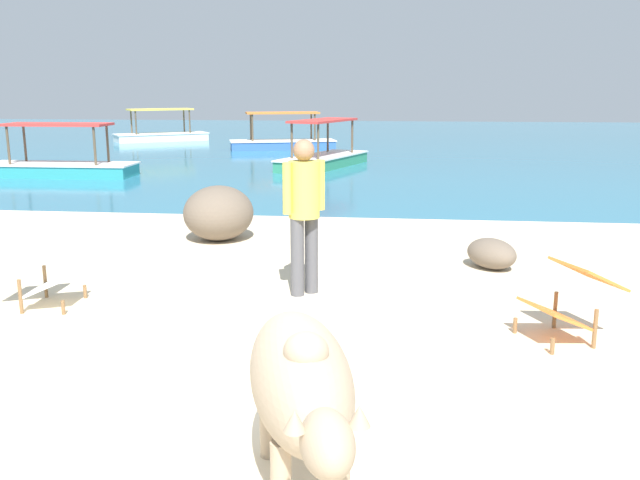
{
  "coord_description": "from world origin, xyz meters",
  "views": [
    {
      "loc": [
        0.96,
        -4.2,
        2.18
      ],
      "look_at": [
        0.14,
        3.0,
        0.55
      ],
      "focal_mm": 38.42,
      "sensor_mm": 36.0,
      "label": 1
    }
  ],
  "objects_px": {
    "boat_green": "(323,157)",
    "boat_white": "(161,134)",
    "person_standing": "(304,205)",
    "cow": "(301,382)",
    "boat_teal": "(60,165)",
    "deck_chair_near": "(36,268)",
    "deck_chair_far": "(571,296)",
    "boat_blue": "(283,141)"
  },
  "relations": [
    {
      "from": "boat_blue",
      "to": "cow",
      "type": "bearing_deg",
      "value": -96.61
    },
    {
      "from": "boat_teal",
      "to": "boat_white",
      "type": "relative_size",
      "value": 1.0
    },
    {
      "from": "deck_chair_far",
      "to": "person_standing",
      "type": "bearing_deg",
      "value": -48.37
    },
    {
      "from": "cow",
      "to": "boat_teal",
      "type": "bearing_deg",
      "value": -163.98
    },
    {
      "from": "boat_blue",
      "to": "boat_white",
      "type": "bearing_deg",
      "value": 134.32
    },
    {
      "from": "deck_chair_near",
      "to": "boat_green",
      "type": "xyz_separation_m",
      "value": [
        1.5,
        12.46,
        -0.13
      ]
    },
    {
      "from": "boat_teal",
      "to": "deck_chair_far",
      "type": "bearing_deg",
      "value": 133.01
    },
    {
      "from": "boat_white",
      "to": "boat_teal",
      "type": "bearing_deg",
      "value": 62.14
    },
    {
      "from": "boat_white",
      "to": "boat_blue",
      "type": "distance_m",
      "value": 6.28
    },
    {
      "from": "cow",
      "to": "boat_green",
      "type": "height_order",
      "value": "boat_green"
    },
    {
      "from": "deck_chair_near",
      "to": "boat_white",
      "type": "relative_size",
      "value": 0.21
    },
    {
      "from": "cow",
      "to": "boat_green",
      "type": "bearing_deg",
      "value": 170.4
    },
    {
      "from": "deck_chair_near",
      "to": "boat_blue",
      "type": "xyz_separation_m",
      "value": [
        -0.5,
        17.7,
        -0.13
      ]
    },
    {
      "from": "cow",
      "to": "deck_chair_far",
      "type": "relative_size",
      "value": 1.93
    },
    {
      "from": "cow",
      "to": "deck_chair_near",
      "type": "bearing_deg",
      "value": -149.16
    },
    {
      "from": "deck_chair_far",
      "to": "person_standing",
      "type": "height_order",
      "value": "person_standing"
    },
    {
      "from": "deck_chair_far",
      "to": "boat_white",
      "type": "xyz_separation_m",
      "value": [
        -11.01,
        21.12,
        -0.13
      ]
    },
    {
      "from": "boat_teal",
      "to": "boat_white",
      "type": "distance_m",
      "value": 11.03
    },
    {
      "from": "boat_green",
      "to": "boat_blue",
      "type": "distance_m",
      "value": 5.6
    },
    {
      "from": "person_standing",
      "to": "boat_green",
      "type": "height_order",
      "value": "person_standing"
    },
    {
      "from": "boat_green",
      "to": "boat_white",
      "type": "bearing_deg",
      "value": -118.07
    },
    {
      "from": "deck_chair_far",
      "to": "boat_white",
      "type": "height_order",
      "value": "boat_white"
    },
    {
      "from": "deck_chair_far",
      "to": "boat_green",
      "type": "relative_size",
      "value": 0.24
    },
    {
      "from": "deck_chair_near",
      "to": "boat_blue",
      "type": "height_order",
      "value": "boat_blue"
    },
    {
      "from": "deck_chair_far",
      "to": "boat_teal",
      "type": "relative_size",
      "value": 0.25
    },
    {
      "from": "deck_chair_near",
      "to": "boat_green",
      "type": "distance_m",
      "value": 12.55
    },
    {
      "from": "person_standing",
      "to": "boat_green",
      "type": "bearing_deg",
      "value": 142.08
    },
    {
      "from": "cow",
      "to": "boat_teal",
      "type": "height_order",
      "value": "boat_teal"
    },
    {
      "from": "cow",
      "to": "person_standing",
      "type": "height_order",
      "value": "person_standing"
    },
    {
      "from": "cow",
      "to": "boat_green",
      "type": "distance_m",
      "value": 15.48
    },
    {
      "from": "cow",
      "to": "boat_blue",
      "type": "height_order",
      "value": "boat_blue"
    },
    {
      "from": "deck_chair_near",
      "to": "person_standing",
      "type": "xyz_separation_m",
      "value": [
        2.58,
        0.69,
        0.56
      ]
    },
    {
      "from": "cow",
      "to": "deck_chair_far",
      "type": "bearing_deg",
      "value": 127.14
    },
    {
      "from": "boat_blue",
      "to": "boat_green",
      "type": "bearing_deg",
      "value": -85.47
    },
    {
      "from": "person_standing",
      "to": "boat_teal",
      "type": "distance_m",
      "value": 11.71
    },
    {
      "from": "deck_chair_far",
      "to": "boat_blue",
      "type": "xyz_separation_m",
      "value": [
        -5.54,
        18.05,
        -0.13
      ]
    },
    {
      "from": "deck_chair_far",
      "to": "boat_white",
      "type": "distance_m",
      "value": 23.82
    },
    {
      "from": "boat_white",
      "to": "boat_blue",
      "type": "height_order",
      "value": "same"
    },
    {
      "from": "cow",
      "to": "boat_white",
      "type": "relative_size",
      "value": 0.48
    },
    {
      "from": "deck_chair_far",
      "to": "boat_blue",
      "type": "bearing_deg",
      "value": -98.27
    },
    {
      "from": "deck_chair_far",
      "to": "person_standing",
      "type": "relative_size",
      "value": 0.57
    },
    {
      "from": "person_standing",
      "to": "boat_teal",
      "type": "height_order",
      "value": "person_standing"
    }
  ]
}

